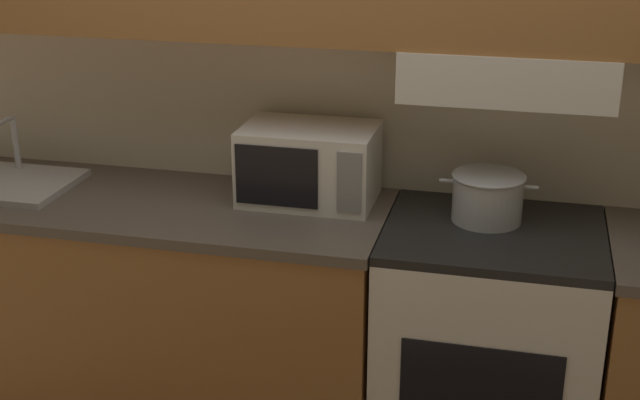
# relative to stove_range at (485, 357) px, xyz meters

# --- Properties ---
(wall_back) EXTENTS (5.53, 0.38, 2.55)m
(wall_back) POSITION_rel_stove_range_xyz_m (-0.55, 0.24, 1.10)
(wall_back) COLOR silver
(wall_back) RESTS_ON ground_plane
(lower_counter_main) EXTENTS (1.79, 0.64, 0.94)m
(lower_counter_main) POSITION_rel_stove_range_xyz_m (-1.25, -0.00, 0.00)
(lower_counter_main) COLOR #A36B38
(lower_counter_main) RESTS_ON ground_plane
(stove_range) EXTENTS (0.70, 0.62, 0.94)m
(stove_range) POSITION_rel_stove_range_xyz_m (0.00, 0.00, 0.00)
(stove_range) COLOR white
(stove_range) RESTS_ON ground_plane
(cooking_pot) EXTENTS (0.32, 0.24, 0.16)m
(cooking_pot) POSITION_rel_stove_range_xyz_m (-0.03, 0.08, 0.55)
(cooking_pot) COLOR #B7BABF
(cooking_pot) RESTS_ON stove_range
(microwave) EXTENTS (0.46, 0.32, 0.26)m
(microwave) POSITION_rel_stove_range_xyz_m (-0.64, 0.13, 0.60)
(microwave) COLOR white
(microwave) RESTS_ON lower_counter_main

